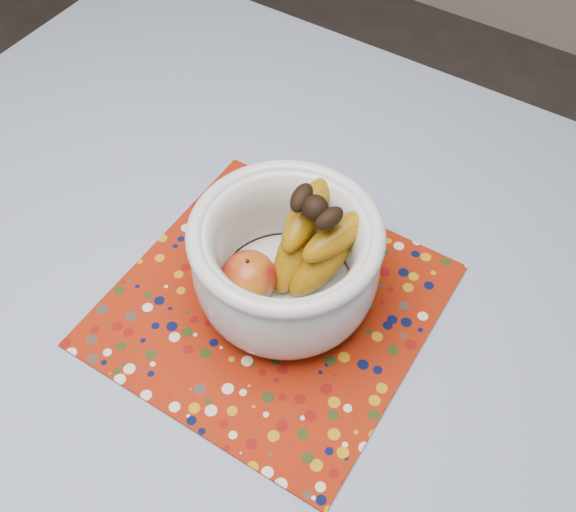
{
  "coord_description": "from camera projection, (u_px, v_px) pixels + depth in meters",
  "views": [
    {
      "loc": [
        0.36,
        -0.33,
        1.53
      ],
      "look_at": [
        0.08,
        0.1,
        0.85
      ],
      "focal_mm": 42.0,
      "sensor_mm": 36.0,
      "label": 1
    }
  ],
  "objects": [
    {
      "name": "table",
      "position": [
        204.0,
        353.0,
        0.97
      ],
      "size": [
        1.2,
        1.2,
        0.75
      ],
      "color": "brown",
      "rests_on": "ground"
    },
    {
      "name": "tablecloth",
      "position": [
        197.0,
        323.0,
        0.9
      ],
      "size": [
        1.32,
        1.32,
        0.01
      ],
      "primitive_type": "cube",
      "color": "slate",
      "rests_on": "table"
    },
    {
      "name": "placemat",
      "position": [
        272.0,
        305.0,
        0.91
      ],
      "size": [
        0.4,
        0.4,
        0.0
      ],
      "primitive_type": "cube",
      "rotation": [
        0.0,
        0.0,
        0.01
      ],
      "color": "maroon",
      "rests_on": "tablecloth"
    },
    {
      "name": "fruit_bowl",
      "position": [
        293.0,
        258.0,
        0.85
      ],
      "size": [
        0.24,
        0.24,
        0.18
      ],
      "color": "silver",
      "rests_on": "placemat"
    }
  ]
}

